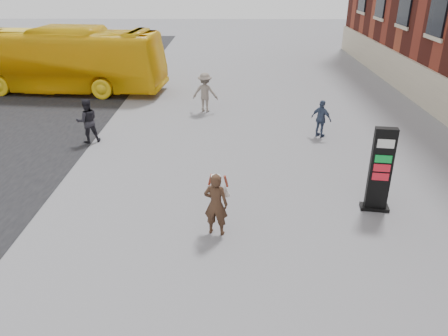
{
  "coord_description": "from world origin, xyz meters",
  "views": [
    {
      "loc": [
        0.22,
        -8.53,
        6.1
      ],
      "look_at": [
        0.09,
        1.75,
        1.34
      ],
      "focal_mm": 35.0,
      "sensor_mm": 36.0,
      "label": 1
    }
  ],
  "objects_px": {
    "info_pylon": "(380,170)",
    "pedestrian_a": "(87,121)",
    "pedestrian_b": "(205,93)",
    "woman": "(216,203)",
    "bus": "(50,60)",
    "pedestrian_c": "(321,119)"
  },
  "relations": [
    {
      "from": "woman",
      "to": "pedestrian_c",
      "type": "bearing_deg",
      "value": -106.97
    },
    {
      "from": "pedestrian_a",
      "to": "pedestrian_b",
      "type": "bearing_deg",
      "value": -162.37
    },
    {
      "from": "pedestrian_b",
      "to": "pedestrian_c",
      "type": "distance_m",
      "value": 5.68
    },
    {
      "from": "info_pylon",
      "to": "pedestrian_a",
      "type": "height_order",
      "value": "info_pylon"
    },
    {
      "from": "info_pylon",
      "to": "pedestrian_c",
      "type": "height_order",
      "value": "info_pylon"
    },
    {
      "from": "pedestrian_a",
      "to": "pedestrian_b",
      "type": "distance_m",
      "value": 5.75
    },
    {
      "from": "info_pylon",
      "to": "pedestrian_b",
      "type": "distance_m",
      "value": 10.25
    },
    {
      "from": "bus",
      "to": "pedestrian_b",
      "type": "bearing_deg",
      "value": -107.63
    },
    {
      "from": "bus",
      "to": "pedestrian_b",
      "type": "relative_size",
      "value": 6.69
    },
    {
      "from": "woman",
      "to": "pedestrian_b",
      "type": "distance_m",
      "value": 10.15
    },
    {
      "from": "pedestrian_b",
      "to": "bus",
      "type": "bearing_deg",
      "value": -13.08
    },
    {
      "from": "bus",
      "to": "pedestrian_b",
      "type": "height_order",
      "value": "bus"
    },
    {
      "from": "pedestrian_b",
      "to": "pedestrian_c",
      "type": "relative_size",
      "value": 1.22
    },
    {
      "from": "pedestrian_c",
      "to": "pedestrian_a",
      "type": "bearing_deg",
      "value": 46.55
    },
    {
      "from": "pedestrian_c",
      "to": "info_pylon",
      "type": "bearing_deg",
      "value": 136.81
    },
    {
      "from": "pedestrian_b",
      "to": "pedestrian_c",
      "type": "bearing_deg",
      "value": 155.52
    },
    {
      "from": "woman",
      "to": "pedestrian_b",
      "type": "relative_size",
      "value": 0.92
    },
    {
      "from": "info_pylon",
      "to": "bus",
      "type": "relative_size",
      "value": 0.2
    },
    {
      "from": "bus",
      "to": "pedestrian_a",
      "type": "bearing_deg",
      "value": -145.73
    },
    {
      "from": "pedestrian_a",
      "to": "pedestrian_b",
      "type": "height_order",
      "value": "pedestrian_b"
    },
    {
      "from": "pedestrian_c",
      "to": "pedestrian_b",
      "type": "bearing_deg",
      "value": 7.62
    },
    {
      "from": "info_pylon",
      "to": "woman",
      "type": "relative_size",
      "value": 1.44
    }
  ]
}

